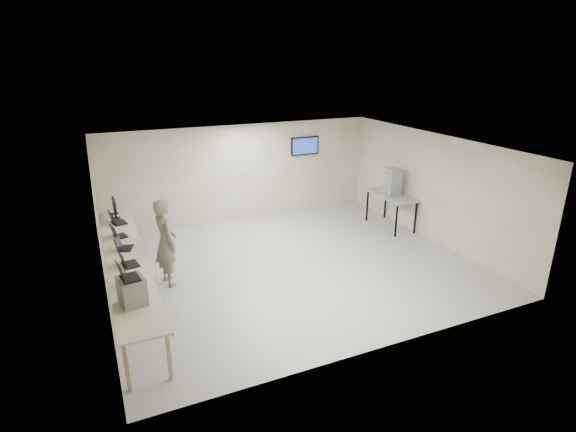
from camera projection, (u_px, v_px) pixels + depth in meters
name	position (u px, v px, depth m)	size (l,w,h in m)	color
room	(292.00, 207.00, 10.10)	(8.01, 7.01, 2.81)	#A8A8A8
workbench	(127.00, 259.00, 8.86)	(0.76, 6.00, 0.90)	beige
equipment_box	(132.00, 291.00, 7.07)	(0.38, 0.43, 0.45)	gray
laptop_on_box	(126.00, 275.00, 6.95)	(0.34, 0.39, 0.28)	black
laptop_0	(131.00, 280.00, 7.76)	(0.28, 0.34, 0.27)	black
laptop_1	(127.00, 262.00, 8.42)	(0.37, 0.42, 0.29)	black
laptop_2	(122.00, 246.00, 9.13)	(0.39, 0.42, 0.28)	black
laptop_3	(118.00, 234.00, 9.74)	(0.35, 0.39, 0.26)	black
laptop_4	(116.00, 220.00, 10.52)	(0.40, 0.45, 0.31)	black
monitor_near	(115.00, 207.00, 10.78)	(0.21, 0.48, 0.47)	black
monitor_far	(114.00, 204.00, 11.11)	(0.18, 0.41, 0.41)	black
soldier	(166.00, 242.00, 9.37)	(0.69, 0.45, 1.89)	#646554
side_table	(392.00, 197.00, 12.57)	(0.74, 1.59, 0.95)	gray
storage_bins	(392.00, 182.00, 12.41)	(0.36, 0.40, 0.76)	#979AA3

